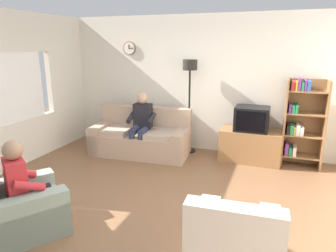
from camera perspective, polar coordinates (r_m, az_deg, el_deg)
ground_plane at (r=4.28m, az=-3.28°, el=-14.89°), size 12.00×12.00×0.00m
back_wall_assembly at (r=6.29m, az=6.27°, el=7.73°), size 6.20×0.17×2.70m
couch at (r=6.16m, az=-5.03°, el=-2.29°), size 1.96×1.03×0.90m
tv_stand at (r=5.95m, az=14.96°, el=-3.49°), size 1.10×0.56×0.60m
tv at (r=5.79m, az=15.28°, el=1.32°), size 0.60×0.49×0.44m
bookshelf at (r=5.88m, az=23.46°, el=0.76°), size 0.68×0.36×1.58m
floor_lamp at (r=6.02m, az=4.05°, el=8.42°), size 0.28×0.28×1.85m
armchair_near_window at (r=4.04m, az=-25.73°, el=-13.74°), size 1.16×1.18×0.90m
armchair_near_bookshelf at (r=3.13m, az=12.25°, el=-21.33°), size 0.85×0.92×0.90m
person_on_couch at (r=5.93m, az=-5.02°, el=0.92°), size 0.53×0.56×1.24m
person_in_left_armchair at (r=3.91m, az=-24.96°, el=-9.42°), size 0.61×0.64×1.12m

